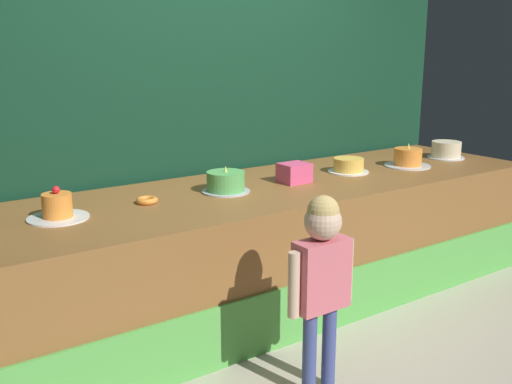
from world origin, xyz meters
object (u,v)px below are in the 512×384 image
at_px(cake_center_right, 349,166).
at_px(child_figure, 322,268).
at_px(cake_left, 57,208).
at_px(donut, 147,200).
at_px(cake_far_right, 446,150).
at_px(cake_right, 408,158).
at_px(pink_box, 294,173).
at_px(cake_center_left, 226,182).

bearing_deg(cake_center_right, child_figure, -137.82).
relative_size(child_figure, cake_left, 3.17).
relative_size(donut, cake_center_right, 0.43).
height_order(donut, cake_left, cake_left).
distance_m(child_figure, cake_left, 1.43).
relative_size(donut, cake_far_right, 0.43).
bearing_deg(donut, cake_right, -3.62).
bearing_deg(child_figure, cake_far_right, 24.57).
bearing_deg(child_figure, cake_center_right, 42.18).
relative_size(cake_left, cake_far_right, 1.09).
xyz_separation_m(child_figure, cake_right, (1.68, 0.95, 0.21)).
bearing_deg(child_figure, donut, 110.84).
height_order(donut, cake_far_right, cake_far_right).
bearing_deg(donut, cake_left, -177.30).
height_order(child_figure, cake_right, child_figure).
bearing_deg(cake_right, donut, 176.38).
relative_size(pink_box, cake_right, 0.56).
bearing_deg(child_figure, pink_box, 58.17).
xyz_separation_m(donut, cake_left, (-0.52, -0.02, 0.04)).
height_order(cake_center_left, cake_far_right, cake_center_left).
relative_size(donut, cake_right, 0.37).
relative_size(cake_left, cake_right, 0.93).
bearing_deg(donut, cake_center_right, -1.32).
relative_size(cake_center_right, cake_right, 0.85).
height_order(child_figure, cake_center_right, child_figure).
xyz_separation_m(pink_box, cake_far_right, (1.57, -0.01, 0.00)).
relative_size(cake_left, cake_center_right, 1.09).
bearing_deg(donut, cake_far_right, -1.69).
xyz_separation_m(child_figure, cake_center_left, (0.11, 1.05, 0.21)).
height_order(cake_left, cake_center_left, cake_left).
distance_m(cake_center_right, cake_right, 0.53).
bearing_deg(cake_right, cake_left, 177.65).
xyz_separation_m(cake_right, cake_far_right, (0.52, 0.05, 0.00)).
xyz_separation_m(donut, cake_far_right, (2.61, -0.08, 0.05)).
bearing_deg(pink_box, child_figure, -121.83).
distance_m(cake_left, cake_center_left, 1.04).
height_order(cake_left, cake_far_right, cake_left).
bearing_deg(cake_left, cake_center_left, -0.45).
distance_m(pink_box, cake_left, 1.57).
bearing_deg(cake_right, cake_center_right, 169.58).
bearing_deg(cake_far_right, cake_center_left, 178.78).
bearing_deg(cake_center_right, cake_far_right, -2.26).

